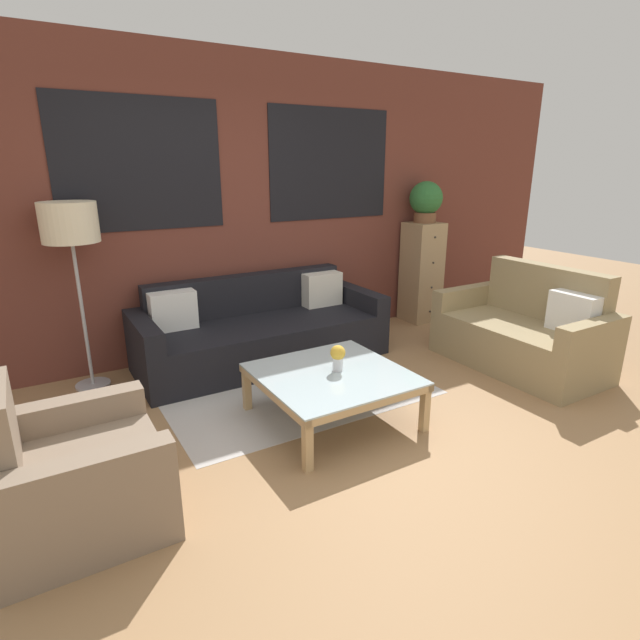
{
  "coord_description": "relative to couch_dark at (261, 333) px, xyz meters",
  "views": [
    {
      "loc": [
        -1.91,
        -2.18,
        1.8
      ],
      "look_at": [
        0.14,
        1.25,
        0.55
      ],
      "focal_mm": 28.0,
      "sensor_mm": 36.0,
      "label": 1
    }
  ],
  "objects": [
    {
      "name": "wall_back_brick",
      "position": [
        0.09,
        0.49,
        1.13
      ],
      "size": [
        8.4,
        0.09,
        2.8
      ],
      "color": "brown",
      "rests_on": "ground_plane"
    },
    {
      "name": "settee_vintage",
      "position": [
        2.02,
        -1.37,
        0.03
      ],
      "size": [
        0.8,
        1.48,
        0.92
      ],
      "color": "#99845B",
      "rests_on": "ground_plane"
    },
    {
      "name": "potted_plant",
      "position": [
        2.18,
        0.23,
        1.13
      ],
      "size": [
        0.37,
        0.37,
        0.46
      ],
      "color": "brown",
      "rests_on": "drawer_cabinet"
    },
    {
      "name": "floor_lamp",
      "position": [
        -1.48,
        0.2,
        1.05
      ],
      "size": [
        0.42,
        0.42,
        1.53
      ],
      "color": "#B2B2B7",
      "rests_on": "ground_plane"
    },
    {
      "name": "ground_plane",
      "position": [
        0.09,
        -1.95,
        -0.28
      ],
      "size": [
        16.0,
        16.0,
        0.0
      ],
      "primitive_type": "plane",
      "color": "#9E754C"
    },
    {
      "name": "couch_dark",
      "position": [
        0.0,
        0.0,
        0.0
      ],
      "size": [
        2.31,
        0.88,
        0.78
      ],
      "color": "black",
      "rests_on": "ground_plane"
    },
    {
      "name": "armchair_corner",
      "position": [
        -1.77,
        -1.61,
        0.0
      ],
      "size": [
        0.8,
        0.82,
        0.84
      ],
      "color": "#84705B",
      "rests_on": "ground_plane"
    },
    {
      "name": "drawer_cabinet",
      "position": [
        2.18,
        0.23,
        0.31
      ],
      "size": [
        0.39,
        0.38,
        1.16
      ],
      "color": "tan",
      "rests_on": "ground_plane"
    },
    {
      "name": "coffee_table",
      "position": [
        -0.05,
        -1.34,
        0.05
      ],
      "size": [
        1.02,
        1.02,
        0.37
      ],
      "color": "silver",
      "rests_on": "ground_plane"
    },
    {
      "name": "rug",
      "position": [
        -0.05,
        -0.75,
        -0.27
      ],
      "size": [
        2.12,
        1.42,
        0.0
      ],
      "color": "#BCB7B2",
      "rests_on": "ground_plane"
    },
    {
      "name": "flower_vase",
      "position": [
        0.01,
        -1.33,
        0.21
      ],
      "size": [
        0.11,
        0.11,
        0.19
      ],
      "color": "silver",
      "rests_on": "coffee_table"
    }
  ]
}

